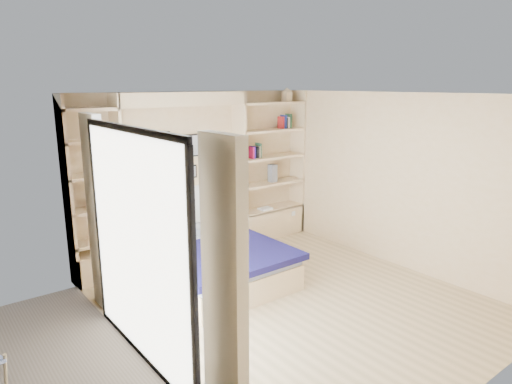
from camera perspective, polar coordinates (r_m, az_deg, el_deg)
ground at (r=5.81m, az=4.63°, el=-13.36°), size 4.50×4.50×0.00m
room_shell at (r=6.37m, az=-7.07°, el=-0.65°), size 4.50×4.50×4.50m
bed at (r=6.27m, az=-5.47°, el=-8.63°), size 1.65×2.14×1.07m
photo_gallery at (r=6.84m, az=-10.72°, el=4.69°), size 1.48×0.02×0.82m
reading_lamps at (r=6.81m, az=-8.54°, el=0.42°), size 1.92×0.12×0.15m
shelf_decor at (r=7.53m, az=0.33°, el=6.29°), size 3.52×0.23×2.03m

